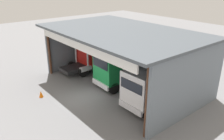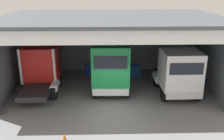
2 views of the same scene
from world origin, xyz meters
The scene contains 8 objects.
ground_plane centered at (0.00, 0.00, 0.00)m, with size 80.00×80.00×0.00m, color slate.
workshop_shed centered at (0.00, 5.00, 3.63)m, with size 14.56×9.24×5.25m.
truck_red_left_bay centered at (-4.95, 3.74, 1.65)m, with size 2.70×4.64×3.25m.
truck_green_center_bay centered at (-0.11, 3.03, 1.86)m, with size 2.65×4.20×3.55m.
truck_white_center_left_bay centered at (4.38, 2.58, 1.69)m, with size 2.63×5.12×3.21m.
oil_drum centered at (-1.84, 7.23, 0.43)m, with size 0.58×0.58×0.86m, color #194CB2.
tool_cart centered at (1.96, 6.40, 0.50)m, with size 0.90×0.60×1.00m, color #1E59A5.
traffic_cone centered at (-2.44, -2.82, 0.28)m, with size 0.36×0.36×0.56m, color orange.
Camera 2 is at (-0.48, -13.28, 7.24)m, focal length 40.86 mm.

